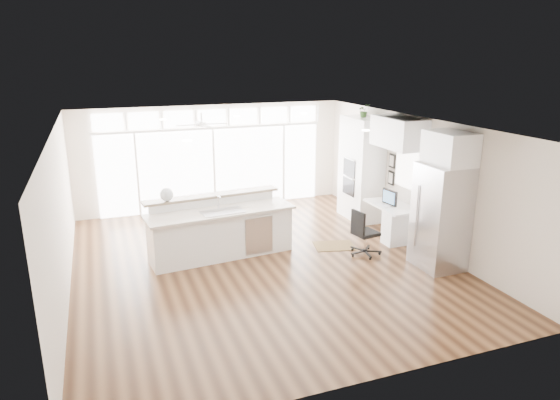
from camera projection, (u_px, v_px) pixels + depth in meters
name	position (u px, v px, depth m)	size (l,w,h in m)	color
floor	(262.00, 263.00, 9.82)	(7.00, 8.00, 0.02)	#3C2212
ceiling	(260.00, 125.00, 9.05)	(7.00, 8.00, 0.02)	white
wall_back	(213.00, 157.00, 13.03)	(7.00, 0.04, 2.70)	beige
wall_front	(368.00, 284.00, 5.84)	(7.00, 0.04, 2.70)	beige
wall_left	(60.00, 216.00, 8.26)	(0.04, 8.00, 2.70)	beige
wall_right	(417.00, 181.00, 10.60)	(0.04, 8.00, 2.70)	beige
glass_wall	(214.00, 169.00, 13.06)	(5.80, 0.06, 2.08)	white
transom_row	(212.00, 118.00, 12.69)	(5.90, 0.06, 0.40)	white
desk_window	(408.00, 169.00, 10.81)	(0.04, 0.85, 0.85)	white
ceiling_fan	(201.00, 120.00, 11.47)	(1.16, 1.16, 0.32)	silver
recessed_lights	(257.00, 125.00, 9.24)	(3.40, 3.00, 0.02)	silver
oven_cabinet	(361.00, 169.00, 12.14)	(0.64, 1.20, 2.50)	white
desk_nook	(391.00, 221.00, 11.02)	(0.72, 1.30, 0.76)	white
upper_cabinets	(399.00, 133.00, 10.48)	(0.64, 1.30, 0.64)	white
refrigerator	(441.00, 217.00, 9.36)	(0.76, 0.90, 2.00)	silver
fridge_cabinet	(450.00, 148.00, 9.01)	(0.64, 0.90, 0.60)	white
framed_photos	(392.00, 169.00, 11.40)	(0.06, 0.22, 0.80)	black
kitchen_island	(221.00, 228.00, 9.97)	(2.96, 1.11, 1.18)	white
rug	(334.00, 246.00, 10.64)	(0.83, 0.60, 0.01)	#3A2712
office_chair	(366.00, 233.00, 10.06)	(0.49, 0.45, 0.95)	black
fishbowl	(167.00, 194.00, 9.71)	(0.27, 0.27, 0.27)	silver
monitor	(390.00, 197.00, 10.84)	(0.07, 0.44, 0.37)	black
keyboard	(383.00, 206.00, 10.83)	(0.11, 0.30, 0.02)	silver
potted_plant	(364.00, 112.00, 11.76)	(0.28, 0.31, 0.24)	#376129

